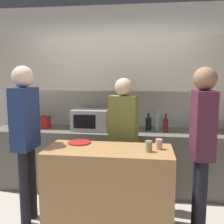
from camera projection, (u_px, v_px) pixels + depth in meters
back_wall at (117, 84)px, 3.96m from camera, size 6.40×0.40×2.70m
back_counter at (115, 160)px, 3.85m from camera, size 3.60×0.62×0.88m
kitchen_island at (109, 190)px, 2.79m from camera, size 1.32×0.58×0.92m
microwave at (91, 119)px, 3.81m from camera, size 0.52×0.39×0.30m
toaster at (41, 122)px, 3.92m from camera, size 0.26×0.16×0.18m
potted_plant at (202, 119)px, 3.60m from camera, size 0.14×0.14×0.40m
bottle_0 at (149, 124)px, 3.78m from camera, size 0.08×0.08×0.25m
bottle_1 at (157, 122)px, 3.79m from camera, size 0.08×0.08×0.30m
bottle_2 at (166, 125)px, 3.65m from camera, size 0.07×0.07×0.26m
plate_on_island at (79, 142)px, 2.94m from camera, size 0.26×0.26×0.01m
cup_0 at (159, 144)px, 2.70m from camera, size 0.07×0.07×0.11m
cup_1 at (149, 146)px, 2.60m from camera, size 0.07×0.07×0.11m
person_left at (202, 138)px, 2.61m from camera, size 0.23×0.35×1.76m
person_center at (25, 131)px, 2.89m from camera, size 0.23×0.35×1.77m
person_right at (123, 132)px, 3.24m from camera, size 0.37×0.25×1.64m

